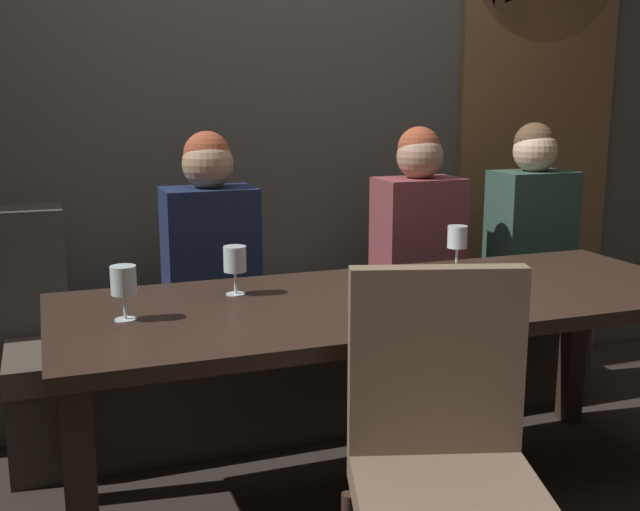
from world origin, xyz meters
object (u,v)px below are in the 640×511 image
object	(u,v)px
wine_glass_near_right	(235,261)
dessert_plate	(455,275)
chair_near_side	(443,447)
fork_on_table	(414,279)
wine_glass_center_back	(124,282)
wine_glass_end_left	(457,238)
diner_far_end	(531,217)
diner_bearded	(418,226)
banquette_bench	(320,371)
diner_redhead	(210,240)
dining_table	(392,321)

from	to	relation	value
wine_glass_near_right	dessert_plate	size ratio (longest dim) A/B	0.86
chair_near_side	fork_on_table	bearing A→B (deg)	67.51
wine_glass_near_right	wine_glass_center_back	bearing A→B (deg)	-154.60
wine_glass_end_left	diner_far_end	bearing A→B (deg)	33.86
diner_bearded	fork_on_table	xyz separation A→B (m)	(-0.29, -0.54, -0.09)
banquette_bench	diner_redhead	xyz separation A→B (m)	(-0.46, 0.01, 0.60)
wine_glass_end_left	dining_table	bearing A→B (deg)	-144.61
wine_glass_near_right	diner_bearded	bearing A→B (deg)	29.03
banquette_bench	diner_bearded	size ratio (longest dim) A/B	3.08
diner_redhead	fork_on_table	xyz separation A→B (m)	(0.63, -0.54, -0.09)
banquette_bench	diner_bearded	bearing A→B (deg)	1.26
fork_on_table	chair_near_side	bearing A→B (deg)	-120.41
diner_far_end	wine_glass_end_left	distance (m)	0.77
chair_near_side	fork_on_table	xyz separation A→B (m)	(0.37, 0.90, 0.18)
banquette_bench	diner_far_end	world-z (taller)	diner_far_end
wine_glass_center_back	wine_glass_end_left	distance (m)	1.30
wine_glass_near_right	diner_redhead	bearing A→B (deg)	86.94
wine_glass_near_right	wine_glass_end_left	xyz separation A→B (m)	(0.89, 0.10, 0.00)
wine_glass_near_right	wine_glass_end_left	distance (m)	0.90
chair_near_side	dessert_plate	xyz separation A→B (m)	(0.51, 0.86, 0.20)
wine_glass_center_back	wine_glass_near_right	bearing A→B (deg)	25.40
fork_on_table	diner_redhead	bearing A→B (deg)	131.16
chair_near_side	diner_redhead	xyz separation A→B (m)	(-0.26, 1.44, 0.27)
chair_near_side	wine_glass_end_left	world-z (taller)	chair_near_side
chair_near_side	dessert_plate	size ratio (longest dim) A/B	5.16
wine_glass_end_left	dessert_plate	xyz separation A→B (m)	(-0.10, -0.16, -0.10)
dining_table	wine_glass_near_right	distance (m)	0.56
dining_table	dessert_plate	bearing A→B (deg)	23.40
diner_far_end	wine_glass_end_left	size ratio (longest dim) A/B	5.01
dining_table	diner_far_end	xyz separation A→B (m)	(1.04, 0.72, 0.19)
wine_glass_near_right	fork_on_table	world-z (taller)	wine_glass_near_right
dining_table	wine_glass_end_left	world-z (taller)	wine_glass_end_left
diner_redhead	wine_glass_near_right	xyz separation A→B (m)	(-0.03, -0.53, 0.02)
dining_table	diner_bearded	size ratio (longest dim) A/B	2.71
wine_glass_end_left	dessert_plate	bearing A→B (deg)	-121.92
diner_bearded	dining_table	bearing A→B (deg)	-122.74
diner_far_end	fork_on_table	world-z (taller)	diner_far_end
dining_table	chair_near_side	distance (m)	0.76
diner_bearded	wine_glass_center_back	bearing A→B (deg)	-151.98
diner_redhead	diner_bearded	distance (m)	0.92
diner_redhead	fork_on_table	distance (m)	0.83
chair_near_side	diner_far_end	distance (m)	1.92
chair_near_side	diner_bearded	world-z (taller)	diner_bearded
diner_bearded	dessert_plate	size ratio (longest dim) A/B	4.27
banquette_bench	dessert_plate	distance (m)	0.83
diner_bearded	diner_far_end	xyz separation A→B (m)	(0.59, 0.01, 0.00)
diner_bearded	fork_on_table	bearing A→B (deg)	-118.21
banquette_bench	wine_glass_near_right	distance (m)	0.94
diner_far_end	dessert_plate	distance (m)	0.94
chair_near_side	wine_glass_center_back	bearing A→B (deg)	132.11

